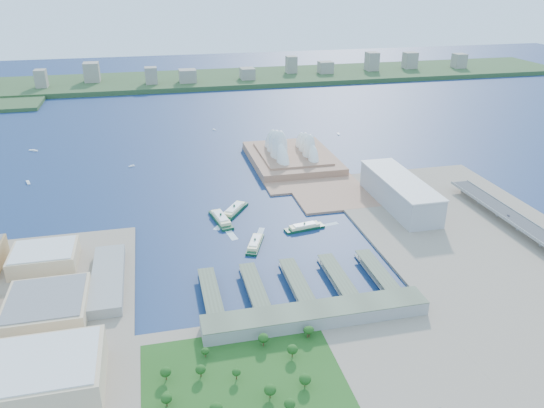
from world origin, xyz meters
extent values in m
plane|color=#0F2049|center=(0.00, 0.00, 0.00)|extent=(3000.00, 3000.00, 0.00)
cube|color=gray|center=(0.00, -210.00, 1.50)|extent=(720.00, 180.00, 3.00)
cube|color=gray|center=(240.00, -50.00, 1.50)|extent=(240.00, 500.00, 3.00)
cube|color=#986C53|center=(107.50, 260.00, 1.50)|extent=(135.00, 220.00, 3.00)
cube|color=#2D4926|center=(0.00, 980.00, 6.00)|extent=(2200.00, 260.00, 12.00)
cube|color=#99999F|center=(195.00, 80.00, 20.50)|extent=(45.00, 155.00, 35.00)
cube|color=gray|center=(15.00, -135.00, 9.00)|extent=(200.00, 28.00, 12.00)
imported|color=slate|center=(296.00, -5.26, 15.44)|extent=(1.66, 4.09, 1.19)
camera|label=1|loc=(-109.29, -498.12, 284.60)|focal=35.00mm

